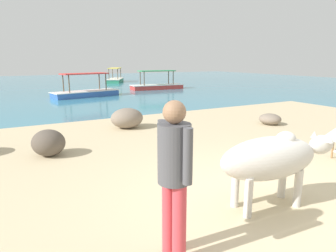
# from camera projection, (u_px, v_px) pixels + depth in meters

# --- Properties ---
(sand_beach) EXTENTS (18.00, 14.00, 0.04)m
(sand_beach) POSITION_uv_depth(u_px,v_px,m) (270.00, 202.00, 4.22)
(sand_beach) COLOR #CCB78E
(sand_beach) RESTS_ON ground
(water_surface) EXTENTS (60.00, 36.00, 0.03)m
(water_surface) POSITION_uv_depth(u_px,v_px,m) (54.00, 86.00, 23.09)
(water_surface) COLOR teal
(water_surface) RESTS_ON ground
(cow) EXTENTS (1.87, 0.74, 1.04)m
(cow) POSITION_uv_depth(u_px,v_px,m) (272.00, 159.00, 3.92)
(cow) COLOR beige
(cow) RESTS_ON sand_beach
(person_standing) EXTENTS (0.32, 0.51, 1.62)m
(person_standing) POSITION_uv_depth(u_px,v_px,m) (174.00, 170.00, 2.81)
(person_standing) COLOR #CC3D47
(person_standing) RESTS_ON sand_beach
(shore_rock_large) EXTENTS (0.81, 0.85, 0.34)m
(shore_rock_large) POSITION_uv_depth(u_px,v_px,m) (270.00, 119.00, 9.14)
(shore_rock_large) COLOR gray
(shore_rock_large) RESTS_ON sand_beach
(shore_rock_small) EXTENTS (1.02, 0.88, 0.59)m
(shore_rock_small) POSITION_uv_depth(u_px,v_px,m) (127.00, 118.00, 8.64)
(shore_rock_small) COLOR gray
(shore_rock_small) RESTS_ON sand_beach
(shore_rock_flat) EXTENTS (0.95, 0.95, 0.56)m
(shore_rock_flat) POSITION_uv_depth(u_px,v_px,m) (48.00, 143.00, 6.13)
(shore_rock_flat) COLOR brown
(shore_rock_flat) RESTS_ON sand_beach
(boat_red) EXTENTS (3.73, 1.37, 1.29)m
(boat_red) POSITION_uv_depth(u_px,v_px,m) (157.00, 85.00, 20.43)
(boat_red) COLOR #C63833
(boat_red) RESTS_ON water_surface
(boat_green) EXTENTS (2.67, 3.80, 1.29)m
(boat_green) POSITION_uv_depth(u_px,v_px,m) (115.00, 79.00, 26.95)
(boat_green) COLOR #338E66
(boat_green) RESTS_ON water_surface
(boat_blue) EXTENTS (3.84, 1.95, 1.29)m
(boat_blue) POSITION_uv_depth(u_px,v_px,m) (86.00, 92.00, 16.29)
(boat_blue) COLOR #3866B7
(boat_blue) RESTS_ON water_surface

